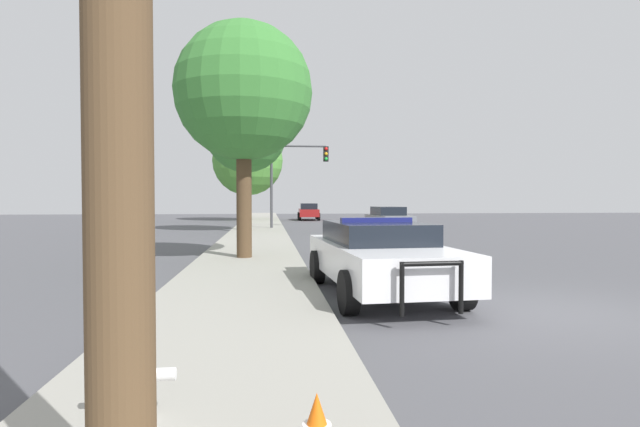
{
  "coord_description": "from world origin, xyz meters",
  "views": [
    {
      "loc": [
        -4.57,
        -7.51,
        1.82
      ],
      "look_at": [
        -1.54,
        21.26,
        0.99
      ],
      "focal_mm": 28.0,
      "sensor_mm": 36.0,
      "label": 1
    }
  ],
  "objects_px": {
    "car_background_distant": "(309,211)",
    "tree_sidewalk_far": "(248,160)",
    "fire_hydrant": "(137,369)",
    "tree_sidewalk_mid": "(246,131)",
    "car_background_oncoming": "(389,218)",
    "traffic_light": "(295,168)",
    "tree_sidewalk_near": "(244,93)",
    "police_car": "(379,255)"
  },
  "relations": [
    {
      "from": "car_background_oncoming",
      "to": "tree_sidewalk_mid",
      "type": "relative_size",
      "value": 0.57
    },
    {
      "from": "traffic_light",
      "to": "tree_sidewalk_near",
      "type": "bearing_deg",
      "value": -98.65
    },
    {
      "from": "police_car",
      "to": "tree_sidewalk_near",
      "type": "distance_m",
      "value": 7.31
    },
    {
      "from": "car_background_oncoming",
      "to": "tree_sidewalk_mid",
      "type": "height_order",
      "value": "tree_sidewalk_mid"
    },
    {
      "from": "traffic_light",
      "to": "car_background_oncoming",
      "type": "distance_m",
      "value": 6.29
    },
    {
      "from": "car_background_oncoming",
      "to": "tree_sidewalk_near",
      "type": "height_order",
      "value": "tree_sidewalk_near"
    },
    {
      "from": "car_background_oncoming",
      "to": "tree_sidewalk_mid",
      "type": "bearing_deg",
      "value": 1.37
    },
    {
      "from": "car_background_oncoming",
      "to": "tree_sidewalk_far",
      "type": "relative_size",
      "value": 0.56
    },
    {
      "from": "traffic_light",
      "to": "car_background_distant",
      "type": "height_order",
      "value": "traffic_light"
    },
    {
      "from": "tree_sidewalk_far",
      "to": "tree_sidewalk_mid",
      "type": "bearing_deg",
      "value": -88.08
    },
    {
      "from": "police_car",
      "to": "fire_hydrant",
      "type": "relative_size",
      "value": 6.97
    },
    {
      "from": "fire_hydrant",
      "to": "traffic_light",
      "type": "relative_size",
      "value": 0.15
    },
    {
      "from": "fire_hydrant",
      "to": "tree_sidewalk_mid",
      "type": "relative_size",
      "value": 0.09
    },
    {
      "from": "tree_sidewalk_mid",
      "to": "car_background_distant",
      "type": "bearing_deg",
      "value": 73.07
    },
    {
      "from": "car_background_distant",
      "to": "tree_sidewalk_mid",
      "type": "distance_m",
      "value": 16.97
    },
    {
      "from": "tree_sidewalk_mid",
      "to": "tree_sidewalk_far",
      "type": "relative_size",
      "value": 0.97
    },
    {
      "from": "tree_sidewalk_near",
      "to": "tree_sidewalk_far",
      "type": "relative_size",
      "value": 0.86
    },
    {
      "from": "police_car",
      "to": "car_background_distant",
      "type": "height_order",
      "value": "police_car"
    },
    {
      "from": "fire_hydrant",
      "to": "tree_sidewalk_near",
      "type": "height_order",
      "value": "tree_sidewalk_near"
    },
    {
      "from": "fire_hydrant",
      "to": "tree_sidewalk_mid",
      "type": "height_order",
      "value": "tree_sidewalk_mid"
    },
    {
      "from": "car_background_oncoming",
      "to": "tree_sidewalk_far",
      "type": "distance_m",
      "value": 17.05
    },
    {
      "from": "car_background_oncoming",
      "to": "car_background_distant",
      "type": "xyz_separation_m",
      "value": [
        -3.5,
        14.85,
        0.04
      ]
    },
    {
      "from": "tree_sidewalk_near",
      "to": "car_background_distant",
      "type": "bearing_deg",
      "value": 81.61
    },
    {
      "from": "tree_sidewalk_mid",
      "to": "tree_sidewalk_near",
      "type": "xyz_separation_m",
      "value": [
        0.49,
        -13.24,
        -0.66
      ]
    },
    {
      "from": "tree_sidewalk_mid",
      "to": "tree_sidewalk_far",
      "type": "height_order",
      "value": "tree_sidewalk_far"
    },
    {
      "from": "police_car",
      "to": "tree_sidewalk_far",
      "type": "xyz_separation_m",
      "value": [
        -3.78,
        33.25,
        4.34
      ]
    },
    {
      "from": "car_background_distant",
      "to": "tree_sidewalk_near",
      "type": "bearing_deg",
      "value": -96.23
    },
    {
      "from": "car_background_distant",
      "to": "tree_sidewalk_far",
      "type": "relative_size",
      "value": 0.57
    },
    {
      "from": "traffic_light",
      "to": "tree_sidewalk_far",
      "type": "relative_size",
      "value": 0.63
    },
    {
      "from": "car_background_oncoming",
      "to": "tree_sidewalk_far",
      "type": "height_order",
      "value": "tree_sidewalk_far"
    },
    {
      "from": "police_car",
      "to": "traffic_light",
      "type": "height_order",
      "value": "traffic_light"
    },
    {
      "from": "car_background_distant",
      "to": "tree_sidewalk_far",
      "type": "height_order",
      "value": "tree_sidewalk_far"
    },
    {
      "from": "car_background_distant",
      "to": "tree_sidewalk_near",
      "type": "relative_size",
      "value": 0.66
    },
    {
      "from": "police_car",
      "to": "car_background_distant",
      "type": "relative_size",
      "value": 1.13
    },
    {
      "from": "car_background_distant",
      "to": "tree_sidewalk_mid",
      "type": "bearing_deg",
      "value": -104.76
    },
    {
      "from": "car_background_oncoming",
      "to": "car_background_distant",
      "type": "relative_size",
      "value": 0.99
    },
    {
      "from": "tree_sidewalk_mid",
      "to": "tree_sidewalk_near",
      "type": "relative_size",
      "value": 1.14
    },
    {
      "from": "police_car",
      "to": "car_background_oncoming",
      "type": "bearing_deg",
      "value": -108.21
    },
    {
      "from": "tree_sidewalk_near",
      "to": "tree_sidewalk_far",
      "type": "bearing_deg",
      "value": 92.02
    },
    {
      "from": "fire_hydrant",
      "to": "tree_sidewalk_near",
      "type": "distance_m",
      "value": 11.6
    },
    {
      "from": "police_car",
      "to": "traffic_light",
      "type": "xyz_separation_m",
      "value": [
        -0.51,
        20.38,
        2.9
      ]
    },
    {
      "from": "car_background_oncoming",
      "to": "car_background_distant",
      "type": "distance_m",
      "value": 15.26
    }
  ]
}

